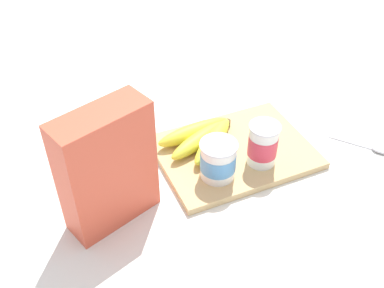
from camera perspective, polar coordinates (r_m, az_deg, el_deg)
name	(u,v)px	position (r m, az deg, el deg)	size (l,w,h in m)	color
ground_plane	(234,155)	(1.02, 5.24, -1.31)	(2.40, 2.40, 0.00)	silver
cutting_board	(234,152)	(1.02, 5.27, -0.98)	(0.33, 0.24, 0.02)	tan
cereal_box	(107,168)	(0.82, -10.46, -3.00)	(0.17, 0.07, 0.24)	#D85138
yogurt_cup_front	(263,144)	(0.96, 8.77, -0.05)	(0.07, 0.07, 0.10)	white
yogurt_cup_back	(218,160)	(0.92, 3.25, -2.01)	(0.08, 0.08, 0.08)	white
banana_bunch	(202,137)	(1.01, 1.27, 0.90)	(0.19, 0.14, 0.04)	yellow
spoon	(368,146)	(1.10, 20.96, -0.28)	(0.10, 0.11, 0.01)	silver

